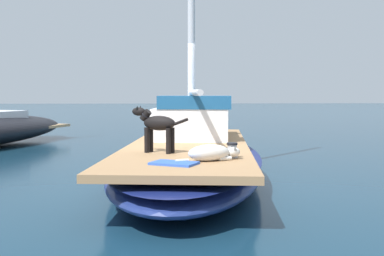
% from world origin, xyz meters
% --- Properties ---
extents(ground_plane, '(120.00, 120.00, 0.00)m').
position_xyz_m(ground_plane, '(0.00, 0.00, 0.00)').
color(ground_plane, '#143347').
extents(sailboat_main, '(3.34, 7.48, 0.66)m').
position_xyz_m(sailboat_main, '(0.00, 0.00, 0.34)').
color(sailboat_main, navy).
rests_on(sailboat_main, ground).
extents(cabin_house, '(1.65, 2.37, 0.84)m').
position_xyz_m(cabin_house, '(0.14, 1.11, 1.01)').
color(cabin_house, silver).
rests_on(cabin_house, sailboat_main).
extents(dog_black, '(0.87, 0.52, 0.70)m').
position_xyz_m(dog_black, '(-0.55, -1.26, 1.08)').
color(dog_black, black).
rests_on(dog_black, sailboat_main).
extents(dog_white, '(0.91, 0.47, 0.22)m').
position_xyz_m(dog_white, '(0.18, -2.17, 0.77)').
color(dog_white, silver).
rests_on(dog_white, sailboat_main).
extents(deck_winch, '(0.16, 0.16, 0.21)m').
position_xyz_m(deck_winch, '(0.50, -1.89, 0.76)').
color(deck_winch, '#B7B7BC').
rests_on(deck_winch, sailboat_main).
extents(deck_towel, '(0.66, 0.57, 0.03)m').
position_xyz_m(deck_towel, '(-0.32, -2.46, 0.68)').
color(deck_towel, blue).
rests_on(deck_towel, sailboat_main).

